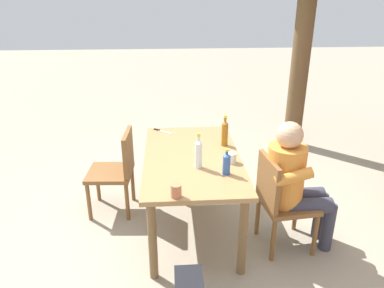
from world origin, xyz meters
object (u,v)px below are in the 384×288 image
object	(u,v)px
dining_table	(192,166)
bottle_clear	(198,153)
cup_terracotta	(176,191)
person_in_white_shirt	(294,180)
table_knife	(161,131)
backpack_by_far_side	(214,155)
chair_near_left	(117,168)
bottle_amber	(225,133)
cup_white	(232,158)
chair_far_right	(280,198)
bottle_blue	(227,163)

from	to	relation	value
dining_table	bottle_clear	size ratio (longest dim) A/B	4.91
bottle_clear	cup_terracotta	distance (m)	0.52
person_in_white_shirt	table_knife	world-z (taller)	person_in_white_shirt
dining_table	cup_terracotta	size ratio (longest dim) A/B	15.09
bottle_clear	backpack_by_far_side	size ratio (longest dim) A/B	0.75
chair_near_left	bottle_clear	xyz separation A→B (m)	(0.57, 0.77, 0.39)
dining_table	bottle_clear	bearing A→B (deg)	9.34
cup_terracotta	table_knife	distance (m)	1.37
bottle_amber	backpack_by_far_side	xyz separation A→B (m)	(-0.98, 0.04, -0.68)
person_in_white_shirt	bottle_clear	world-z (taller)	person_in_white_shirt
person_in_white_shirt	bottle_amber	size ratio (longest dim) A/B	3.84
bottle_amber	cup_white	world-z (taller)	bottle_amber
chair_near_left	dining_table	bearing A→B (deg)	65.18
chair_far_right	person_in_white_shirt	distance (m)	0.20
chair_far_right	person_in_white_shirt	bearing A→B (deg)	94.75
dining_table	chair_far_right	bearing A→B (deg)	64.30
chair_far_right	cup_terracotta	distance (m)	1.01
chair_far_right	bottle_clear	world-z (taller)	bottle_clear
cup_terracotta	chair_near_left	bearing A→B (deg)	-151.38
backpack_by_far_side	chair_far_right	bearing A→B (deg)	13.08
bottle_amber	bottle_blue	distance (m)	0.61
bottle_clear	bottle_amber	bearing A→B (deg)	147.81
bottle_clear	chair_far_right	bearing A→B (deg)	80.22
bottle_amber	cup_terracotta	xyz separation A→B (m)	(0.94, -0.50, -0.08)
bottle_blue	cup_white	world-z (taller)	bottle_blue
chair_far_right	bottle_amber	xyz separation A→B (m)	(-0.59, -0.40, 0.39)
chair_near_left	backpack_by_far_side	bearing A→B (deg)	128.28
person_in_white_shirt	bottle_amber	distance (m)	0.80
bottle_clear	bottle_blue	xyz separation A→B (m)	(0.13, 0.22, -0.04)
dining_table	bottle_amber	world-z (taller)	bottle_amber
cup_white	table_knife	size ratio (longest dim) A/B	0.45
cup_white	backpack_by_far_side	world-z (taller)	cup_white
bottle_clear	backpack_by_far_side	distance (m)	1.63
dining_table	chair_near_left	distance (m)	0.82
bottle_clear	person_in_white_shirt	bearing A→B (deg)	82.16
chair_near_left	person_in_white_shirt	distance (m)	1.72
bottle_clear	table_knife	size ratio (longest dim) A/B	1.56
chair_far_right	table_knife	world-z (taller)	chair_far_right
person_in_white_shirt	bottle_clear	distance (m)	0.84
chair_far_right	bottle_amber	world-z (taller)	bottle_amber
dining_table	table_knife	world-z (taller)	table_knife
dining_table	bottle_amber	distance (m)	0.47
table_knife	backpack_by_far_side	world-z (taller)	table_knife
bottle_blue	bottle_clear	bearing A→B (deg)	-121.81
bottle_amber	backpack_by_far_side	distance (m)	1.19
dining_table	backpack_by_far_side	distance (m)	1.34
dining_table	bottle_amber	size ratio (longest dim) A/B	4.97
chair_far_right	bottle_blue	size ratio (longest dim) A/B	3.87
chair_near_left	cup_white	size ratio (longest dim) A/B	9.73
person_in_white_shirt	bottle_clear	bearing A→B (deg)	-97.84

